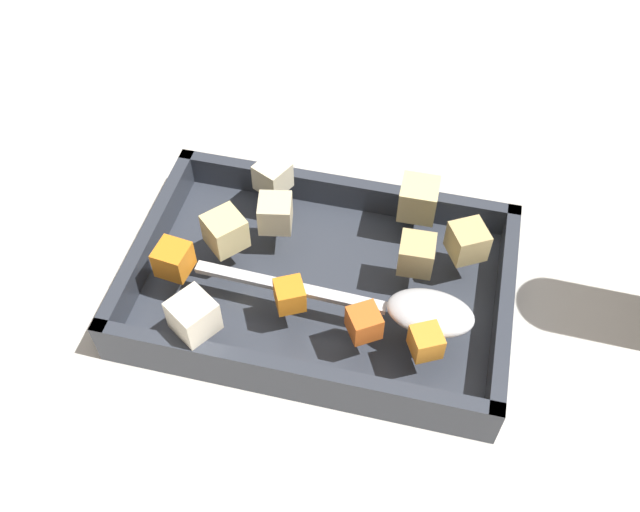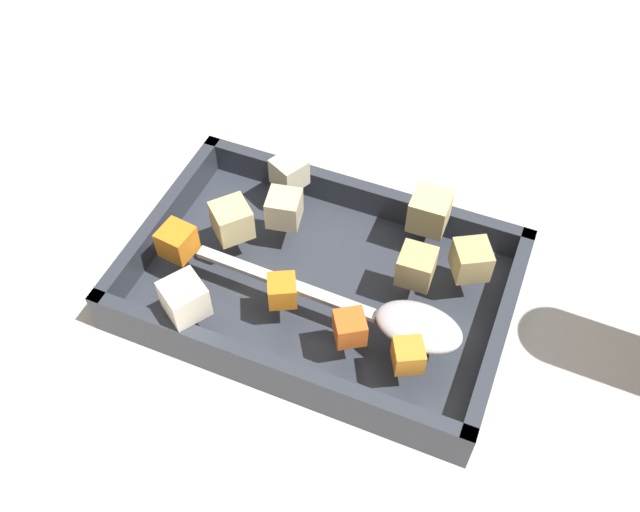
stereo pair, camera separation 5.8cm
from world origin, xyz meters
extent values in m
plane|color=beige|center=(0.00, 0.00, 0.00)|extent=(4.00, 4.00, 0.00)
cube|color=#333842|center=(0.01, -0.01, 0.01)|extent=(0.32, 0.21, 0.01)
cube|color=#333842|center=(0.01, -0.11, 0.03)|extent=(0.32, 0.01, 0.03)
cube|color=#333842|center=(0.01, 0.09, 0.03)|extent=(0.32, 0.01, 0.03)
cube|color=#333842|center=(-0.14, -0.01, 0.03)|extent=(0.01, 0.21, 0.03)
cube|color=#333842|center=(0.17, -0.01, 0.03)|extent=(0.01, 0.21, 0.03)
cube|color=orange|center=(0.13, 0.03, 0.06)|extent=(0.03, 0.03, 0.03)
cube|color=orange|center=(-0.04, 0.05, 0.06)|extent=(0.03, 0.03, 0.02)
cube|color=orange|center=(0.03, 0.04, 0.06)|extent=(0.03, 0.03, 0.02)
cube|color=orange|center=(-0.09, 0.05, 0.06)|extent=(0.03, 0.03, 0.02)
cube|color=tan|center=(-0.11, -0.05, 0.06)|extent=(0.04, 0.04, 0.03)
cube|color=beige|center=(0.06, -0.04, 0.06)|extent=(0.03, 0.03, 0.03)
cube|color=tan|center=(-0.07, -0.03, 0.06)|extent=(0.03, 0.03, 0.03)
cube|color=#E0CC89|center=(0.09, -0.01, 0.06)|extent=(0.04, 0.04, 0.03)
cube|color=#E0CC89|center=(-0.06, -0.09, 0.06)|extent=(0.03, 0.03, 0.03)
cube|color=beige|center=(0.07, -0.09, 0.06)|extent=(0.04, 0.04, 0.03)
cube|color=silver|center=(0.09, 0.08, 0.06)|extent=(0.04, 0.04, 0.03)
ellipsoid|color=silver|center=(-0.09, 0.03, 0.06)|extent=(0.07, 0.05, 0.02)
cube|color=silver|center=(0.03, 0.02, 0.05)|extent=(0.16, 0.02, 0.01)
camera|label=1|loc=(-0.07, 0.35, 0.51)|focal=39.52mm
camera|label=2|loc=(-0.13, 0.33, 0.51)|focal=39.52mm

